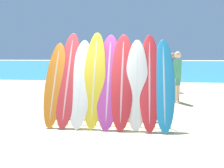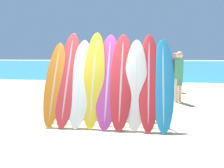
{
  "view_description": "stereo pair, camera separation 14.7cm",
  "coord_description": "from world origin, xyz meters",
  "px_view_note": "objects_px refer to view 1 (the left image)",
  "views": [
    {
      "loc": [
        1.1,
        -4.6,
        1.66
      ],
      "look_at": [
        0.39,
        1.2,
        0.9
      ],
      "focal_mm": 35.0,
      "sensor_mm": 36.0,
      "label": 1
    },
    {
      "loc": [
        1.24,
        -4.58,
        1.66
      ],
      "look_at": [
        0.39,
        1.2,
        0.9
      ],
      "focal_mm": 35.0,
      "sensor_mm": 36.0,
      "label": 2
    }
  ],
  "objects_px": {
    "surfboard_slot_7": "(149,80)",
    "person_far_right": "(172,70)",
    "surfboard_slot_1": "(68,78)",
    "surfboard_slot_2": "(81,82)",
    "person_near_water": "(177,75)",
    "person_mid_beach": "(75,70)",
    "surfboard_slot_0": "(55,83)",
    "surfboard_slot_4": "(108,80)",
    "surfboard_slot_5": "(122,80)",
    "person_far_left": "(96,68)",
    "surfboard_slot_6": "(137,83)",
    "surfboard_rack": "(108,106)",
    "surfboard_slot_8": "(164,83)",
    "surfboard_slot_3": "(94,78)"
  },
  "relations": [
    {
      "from": "surfboard_slot_7",
      "to": "person_far_right",
      "type": "bearing_deg",
      "value": 76.41
    },
    {
      "from": "surfboard_slot_1",
      "to": "surfboard_slot_2",
      "type": "relative_size",
      "value": 1.09
    },
    {
      "from": "person_near_water",
      "to": "person_mid_beach",
      "type": "distance_m",
      "value": 5.17
    },
    {
      "from": "surfboard_slot_0",
      "to": "person_far_right",
      "type": "distance_m",
      "value": 6.56
    },
    {
      "from": "surfboard_slot_4",
      "to": "surfboard_slot_7",
      "type": "distance_m",
      "value": 0.96
    },
    {
      "from": "surfboard_slot_4",
      "to": "person_near_water",
      "type": "bearing_deg",
      "value": 54.94
    },
    {
      "from": "surfboard_slot_0",
      "to": "person_far_right",
      "type": "relative_size",
      "value": 1.11
    },
    {
      "from": "surfboard_slot_5",
      "to": "person_far_left",
      "type": "height_order",
      "value": "surfboard_slot_5"
    },
    {
      "from": "surfboard_slot_2",
      "to": "surfboard_slot_7",
      "type": "xyz_separation_m",
      "value": [
        1.62,
        0.03,
        0.06
      ]
    },
    {
      "from": "person_near_water",
      "to": "person_far_left",
      "type": "height_order",
      "value": "person_near_water"
    },
    {
      "from": "surfboard_slot_1",
      "to": "surfboard_slot_2",
      "type": "distance_m",
      "value": 0.34
    },
    {
      "from": "surfboard_slot_1",
      "to": "surfboard_slot_6",
      "type": "bearing_deg",
      "value": -2.25
    },
    {
      "from": "surfboard_rack",
      "to": "surfboard_slot_5",
      "type": "distance_m",
      "value": 0.71
    },
    {
      "from": "person_near_water",
      "to": "person_far_left",
      "type": "xyz_separation_m",
      "value": [
        -3.77,
        4.14,
        -0.01
      ]
    },
    {
      "from": "surfboard_slot_8",
      "to": "person_near_water",
      "type": "bearing_deg",
      "value": 75.21
    },
    {
      "from": "surfboard_slot_1",
      "to": "surfboard_slot_8",
      "type": "distance_m",
      "value": 2.28
    },
    {
      "from": "surfboard_slot_4",
      "to": "person_far_right",
      "type": "height_order",
      "value": "surfboard_slot_4"
    },
    {
      "from": "person_mid_beach",
      "to": "person_far_left",
      "type": "height_order",
      "value": "person_far_left"
    },
    {
      "from": "surfboard_slot_6",
      "to": "person_far_right",
      "type": "relative_size",
      "value": 1.14
    },
    {
      "from": "surfboard_rack",
      "to": "surfboard_slot_4",
      "type": "relative_size",
      "value": 1.33
    },
    {
      "from": "surfboard_rack",
      "to": "surfboard_slot_3",
      "type": "bearing_deg",
      "value": 167.62
    },
    {
      "from": "surfboard_slot_5",
      "to": "surfboard_rack",
      "type": "bearing_deg",
      "value": -167.26
    },
    {
      "from": "surfboard_rack",
      "to": "person_far_left",
      "type": "distance_m",
      "value": 7.4
    },
    {
      "from": "surfboard_slot_3",
      "to": "person_near_water",
      "type": "xyz_separation_m",
      "value": [
        2.42,
        2.98,
        -0.14
      ]
    },
    {
      "from": "surfboard_slot_7",
      "to": "person_far_left",
      "type": "xyz_separation_m",
      "value": [
        -2.65,
        7.11,
        -0.12
      ]
    },
    {
      "from": "surfboard_slot_8",
      "to": "surfboard_slot_5",
      "type": "bearing_deg",
      "value": 178.4
    },
    {
      "from": "surfboard_slot_6",
      "to": "person_far_right",
      "type": "height_order",
      "value": "surfboard_slot_6"
    },
    {
      "from": "surfboard_rack",
      "to": "person_near_water",
      "type": "bearing_deg",
      "value": 55.68
    },
    {
      "from": "surfboard_slot_5",
      "to": "surfboard_slot_7",
      "type": "relative_size",
      "value": 1.01
    },
    {
      "from": "surfboard_rack",
      "to": "person_mid_beach",
      "type": "xyz_separation_m",
      "value": [
        -2.43,
        5.56,
        0.49
      ]
    },
    {
      "from": "surfboard_slot_5",
      "to": "person_near_water",
      "type": "xyz_separation_m",
      "value": [
        1.75,
        2.98,
        -0.12
      ]
    },
    {
      "from": "surfboard_slot_1",
      "to": "surfboard_slot_6",
      "type": "xyz_separation_m",
      "value": [
        1.65,
        -0.06,
        -0.1
      ]
    },
    {
      "from": "surfboard_slot_0",
      "to": "surfboard_slot_6",
      "type": "bearing_deg",
      "value": 0.02
    },
    {
      "from": "surfboard_slot_4",
      "to": "surfboard_slot_1",
      "type": "bearing_deg",
      "value": 179.27
    },
    {
      "from": "surfboard_slot_3",
      "to": "person_near_water",
      "type": "bearing_deg",
      "value": 50.9
    },
    {
      "from": "surfboard_slot_4",
      "to": "person_mid_beach",
      "type": "relative_size",
      "value": 1.24
    },
    {
      "from": "surfboard_slot_3",
      "to": "surfboard_slot_8",
      "type": "relative_size",
      "value": 1.09
    },
    {
      "from": "surfboard_slot_1",
      "to": "surfboard_slot_8",
      "type": "relative_size",
      "value": 1.09
    },
    {
      "from": "surfboard_slot_2",
      "to": "surfboard_slot_6",
      "type": "bearing_deg",
      "value": -0.69
    },
    {
      "from": "surfboard_slot_0",
      "to": "surfboard_slot_3",
      "type": "relative_size",
      "value": 0.89
    },
    {
      "from": "surfboard_slot_4",
      "to": "surfboard_slot_8",
      "type": "xyz_separation_m",
      "value": [
        1.29,
        -0.04,
        -0.07
      ]
    },
    {
      "from": "surfboard_slot_0",
      "to": "surfboard_slot_4",
      "type": "relative_size",
      "value": 0.91
    },
    {
      "from": "surfboard_slot_4",
      "to": "person_far_right",
      "type": "bearing_deg",
      "value": 67.28
    },
    {
      "from": "surfboard_slot_6",
      "to": "person_far_right",
      "type": "distance_m",
      "value": 5.72
    },
    {
      "from": "surfboard_slot_6",
      "to": "person_near_water",
      "type": "height_order",
      "value": "surfboard_slot_6"
    },
    {
      "from": "surfboard_slot_7",
      "to": "person_mid_beach",
      "type": "bearing_deg",
      "value": 121.78
    },
    {
      "from": "surfboard_slot_4",
      "to": "person_far_left",
      "type": "relative_size",
      "value": 1.23
    },
    {
      "from": "surfboard_slot_5",
      "to": "person_far_right",
      "type": "xyz_separation_m",
      "value": [
        1.95,
        5.45,
        -0.12
      ]
    },
    {
      "from": "surfboard_rack",
      "to": "person_far_left",
      "type": "relative_size",
      "value": 1.63
    },
    {
      "from": "surfboard_slot_4",
      "to": "person_mid_beach",
      "type": "distance_m",
      "value": 6.0
    }
  ]
}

